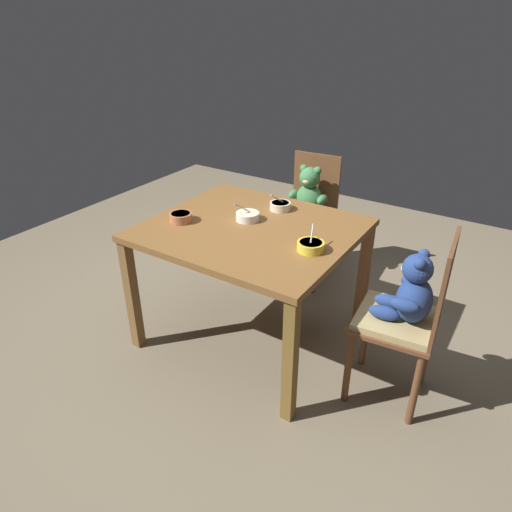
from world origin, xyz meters
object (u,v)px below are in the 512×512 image
at_px(dining_table, 251,241).
at_px(teddy_chair_near_right, 408,307).
at_px(teddy_chair_far_center, 307,206).
at_px(porridge_bowl_terracotta_near_left, 181,217).
at_px(porridge_bowl_white_center, 248,216).
at_px(porridge_bowl_yellow_near_right, 311,246).
at_px(porridge_bowl_cream_far_center, 280,206).

height_order(dining_table, teddy_chair_near_right, teddy_chair_near_right).
height_order(teddy_chair_far_center, porridge_bowl_terracotta_near_left, teddy_chair_far_center).
bearing_deg(dining_table, porridge_bowl_white_center, 135.96).
relative_size(porridge_bowl_yellow_near_right, porridge_bowl_cream_far_center, 1.12).
bearing_deg(teddy_chair_far_center, dining_table, 1.36).
relative_size(teddy_chair_far_center, porridge_bowl_terracotta_near_left, 6.91).
distance_m(dining_table, porridge_bowl_terracotta_near_left, 0.42).
relative_size(porridge_bowl_yellow_near_right, porridge_bowl_white_center, 1.07).
bearing_deg(porridge_bowl_terracotta_near_left, dining_table, 22.27).
xyz_separation_m(porridge_bowl_terracotta_near_left, porridge_bowl_cream_far_center, (0.39, 0.46, -0.00)).
distance_m(porridge_bowl_white_center, porridge_bowl_cream_far_center, 0.25).
relative_size(porridge_bowl_terracotta_near_left, porridge_bowl_yellow_near_right, 0.91).
bearing_deg(dining_table, teddy_chair_far_center, 95.19).
height_order(teddy_chair_far_center, porridge_bowl_yellow_near_right, teddy_chair_far_center).
relative_size(dining_table, porridge_bowl_yellow_near_right, 7.83).
relative_size(teddy_chair_near_right, porridge_bowl_white_center, 6.99).
relative_size(dining_table, porridge_bowl_white_center, 8.37).
distance_m(teddy_chair_near_right, porridge_bowl_terracotta_near_left, 1.31).
bearing_deg(porridge_bowl_yellow_near_right, teddy_chair_far_center, 117.62).
relative_size(teddy_chair_near_right, porridge_bowl_yellow_near_right, 6.54).
xyz_separation_m(porridge_bowl_yellow_near_right, porridge_bowl_cream_far_center, (-0.40, 0.38, -0.00)).
bearing_deg(porridge_bowl_terracotta_near_left, teddy_chair_far_center, 73.37).
bearing_deg(teddy_chair_far_center, porridge_bowl_cream_far_center, 5.28).
bearing_deg(porridge_bowl_cream_far_center, porridge_bowl_white_center, -108.26).
bearing_deg(porridge_bowl_cream_far_center, porridge_bowl_yellow_near_right, -43.68).
bearing_deg(teddy_chair_near_right, porridge_bowl_yellow_near_right, 1.02).
distance_m(teddy_chair_far_center, porridge_bowl_yellow_near_right, 1.07).
height_order(dining_table, porridge_bowl_cream_far_center, porridge_bowl_cream_far_center).
bearing_deg(porridge_bowl_terracotta_near_left, porridge_bowl_yellow_near_right, 5.59).
relative_size(dining_table, teddy_chair_near_right, 1.20).
bearing_deg(teddy_chair_near_right, dining_table, -6.79).
distance_m(teddy_chair_near_right, porridge_bowl_white_center, 1.00).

